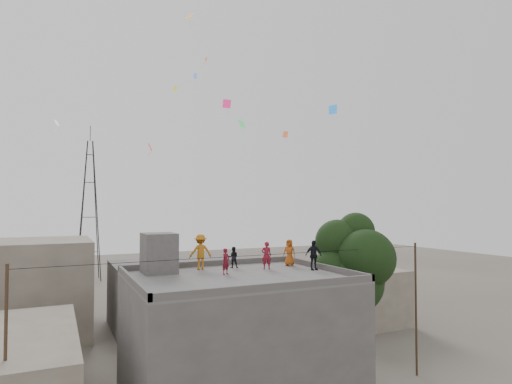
% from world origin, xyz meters
% --- Properties ---
extents(main_building, '(10.00, 8.00, 6.10)m').
position_xyz_m(main_building, '(0.00, 0.00, 3.05)').
color(main_building, '#494644').
rests_on(main_building, ground).
extents(parapet, '(10.00, 8.00, 0.30)m').
position_xyz_m(parapet, '(0.00, 0.00, 6.25)').
color(parapet, '#494644').
rests_on(parapet, main_building).
extents(stair_head_box, '(1.60, 1.80, 2.00)m').
position_xyz_m(stair_head_box, '(-3.20, 2.60, 7.10)').
color(stair_head_box, '#494644').
rests_on(stair_head_box, main_building).
extents(neighbor_north, '(12.00, 9.00, 5.00)m').
position_xyz_m(neighbor_north, '(2.00, 14.00, 2.50)').
color(neighbor_north, '#494644').
rests_on(neighbor_north, ground).
extents(neighbor_northwest, '(9.00, 8.00, 7.00)m').
position_xyz_m(neighbor_northwest, '(-10.00, 16.00, 3.50)').
color(neighbor_northwest, '#665D50').
rests_on(neighbor_northwest, ground).
extents(neighbor_east, '(7.00, 8.00, 4.40)m').
position_xyz_m(neighbor_east, '(14.00, 10.00, 2.20)').
color(neighbor_east, '#665D50').
rests_on(neighbor_east, ground).
extents(tree, '(4.90, 4.60, 9.10)m').
position_xyz_m(tree, '(7.37, 0.60, 6.10)').
color(tree, black).
rests_on(tree, ground).
extents(utility_line, '(20.12, 0.62, 7.40)m').
position_xyz_m(utility_line, '(0.50, -1.25, 3.83)').
color(utility_line, black).
rests_on(utility_line, ground).
extents(transmission_tower, '(2.97, 2.97, 20.01)m').
position_xyz_m(transmission_tower, '(-4.00, 40.00, 9.07)').
color(transmission_tower, black).
rests_on(transmission_tower, ground).
extents(person_red_adult, '(0.62, 0.50, 1.46)m').
position_xyz_m(person_red_adult, '(2.29, 1.42, 6.83)').
color(person_red_adult, maroon).
rests_on(person_red_adult, main_building).
extents(person_orange_child, '(0.84, 0.85, 1.49)m').
position_xyz_m(person_orange_child, '(4.07, 2.07, 6.84)').
color(person_orange_child, '#AA4B13').
rests_on(person_orange_child, main_building).
extents(person_dark_child, '(0.67, 0.59, 1.14)m').
position_xyz_m(person_dark_child, '(0.88, 2.65, 6.67)').
color(person_dark_child, black).
rests_on(person_dark_child, main_building).
extents(person_dark_adult, '(0.95, 0.49, 1.56)m').
position_xyz_m(person_dark_adult, '(4.40, 0.08, 6.88)').
color(person_dark_adult, black).
rests_on(person_dark_adult, main_building).
extents(person_orange_adult, '(1.26, 0.80, 1.87)m').
position_xyz_m(person_orange_adult, '(-0.94, 2.82, 7.03)').
color(person_orange_adult, '#B46814').
rests_on(person_orange_adult, main_building).
extents(person_red_child, '(0.56, 0.49, 1.28)m').
position_xyz_m(person_red_child, '(-0.33, 0.65, 6.74)').
color(person_red_child, maroon).
rests_on(person_red_child, main_building).
extents(kites, '(19.42, 15.42, 10.11)m').
position_xyz_m(kites, '(0.59, 6.94, 16.78)').
color(kites, '#FE1F1A').
rests_on(kites, ground).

